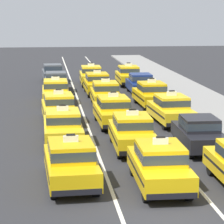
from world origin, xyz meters
TOP-DOWN VIEW (x-y plane):
  - ground_plane at (0.00, 0.00)m, footprint 160.00×160.00m
  - lane_stripe_left_center at (-1.60, 20.00)m, footprint 0.14×80.00m
  - lane_stripe_center_right at (1.60, 20.00)m, footprint 0.14×80.00m
  - taxi_left_nearest at (-3.02, 3.67)m, footprint 2.00×4.63m
  - taxi_left_second at (-3.11, 10.05)m, footprint 1.85×4.57m
  - taxi_left_third at (-3.18, 15.34)m, footprint 2.00×4.63m
  - taxi_left_fourth at (-3.24, 21.83)m, footprint 1.83×4.56m
  - sedan_left_fifth at (-3.08, 27.36)m, footprint 1.77×4.30m
  - sedan_left_sixth at (-3.26, 33.60)m, footprint 1.96×4.38m
  - taxi_center_nearest at (0.20, 2.92)m, footprint 1.89×4.59m
  - taxi_center_second at (0.05, 8.50)m, footprint 1.90×4.59m
  - taxi_center_third at (-0.17, 13.98)m, footprint 1.90×4.59m
  - taxi_center_fourth at (0.09, 20.34)m, footprint 1.88×4.59m
  - taxi_center_fifth at (0.02, 25.60)m, footprint 1.86×4.58m
  - taxi_center_sixth at (-0.01, 30.90)m, footprint 1.91×4.60m
  - sedan_right_second at (3.12, 8.08)m, footprint 1.89×4.35m
  - taxi_right_third at (3.17, 14.05)m, footprint 2.00×4.63m
  - taxi_right_fourth at (3.13, 19.72)m, footprint 1.94×4.61m
  - sedan_right_fifth at (3.36, 25.42)m, footprint 1.80×4.32m
  - taxi_right_sixth at (3.20, 30.59)m, footprint 1.88×4.58m

SIDE VIEW (x-z plane):
  - ground_plane at x=0.00m, z-range 0.00..0.00m
  - lane_stripe_left_center at x=-1.60m, z-range 0.00..0.01m
  - lane_stripe_center_right at x=1.60m, z-range 0.00..0.01m
  - sedan_left_fifth at x=-3.08m, z-range 0.06..1.64m
  - sedan_left_sixth at x=-3.26m, z-range 0.06..1.64m
  - sedan_right_second at x=3.12m, z-range 0.06..1.64m
  - sedan_right_fifth at x=3.36m, z-range 0.06..1.64m
  - taxi_left_nearest at x=-3.02m, z-range -0.10..1.86m
  - taxi_left_second at x=-3.11m, z-range -0.10..1.86m
  - taxi_left_third at x=-3.18m, z-range -0.10..1.86m
  - taxi_left_fourth at x=-3.24m, z-range -0.10..1.86m
  - taxi_center_nearest at x=0.20m, z-range -0.10..1.86m
  - taxi_center_second at x=0.05m, z-range -0.10..1.86m
  - taxi_center_third at x=-0.17m, z-range -0.10..1.86m
  - taxi_center_fourth at x=0.09m, z-range -0.10..1.86m
  - taxi_center_fifth at x=0.02m, z-range -0.10..1.86m
  - taxi_center_sixth at x=-0.01m, z-range -0.10..1.86m
  - taxi_right_third at x=3.17m, z-range -0.10..1.86m
  - taxi_right_fourth at x=3.13m, z-range -0.10..1.86m
  - taxi_right_sixth at x=3.20m, z-range -0.10..1.86m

